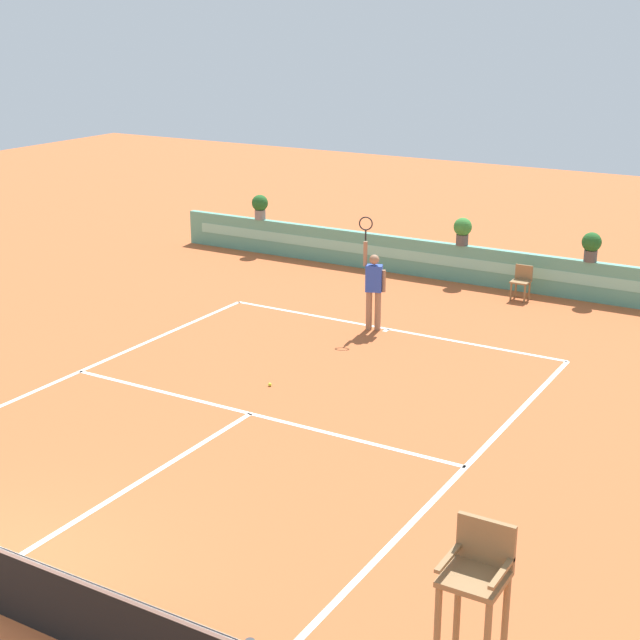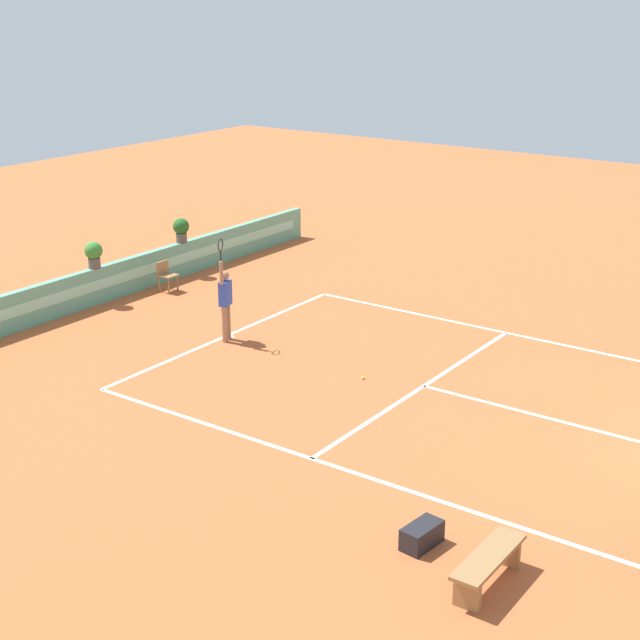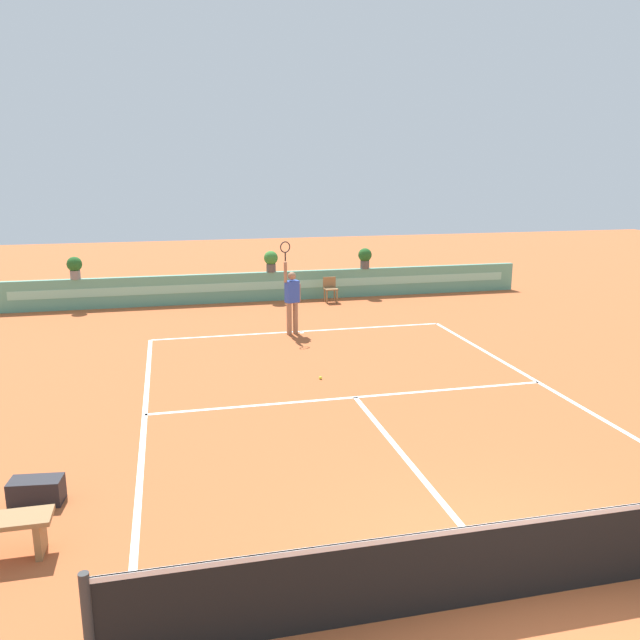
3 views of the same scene
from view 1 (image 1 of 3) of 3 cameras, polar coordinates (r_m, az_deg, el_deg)
name	(u,v)px [view 1 (image 1 of 3)]	position (r m, az deg, el deg)	size (l,w,h in m)	color
ground_plane	(237,422)	(16.79, -4.97, -6.10)	(60.00, 60.00, 0.00)	#B2562D
court_lines	(260,407)	(17.33, -3.60, -5.25)	(8.32, 11.94, 0.01)	white
back_wall_barrier	(465,264)	(25.32, 8.69, 3.34)	(18.00, 0.21, 1.00)	#599E84
umpire_chair	(475,600)	(9.85, 9.29, -16.25)	(0.60, 0.60, 2.14)	olive
ball_kid_chair	(522,281)	(24.07, 12.00, 2.32)	(0.44, 0.44, 0.85)	olive
tennis_player	(374,285)	(21.15, 3.23, 2.12)	(0.59, 0.33, 2.58)	#9E7051
tennis_ball_near_baseline	(270,384)	(18.26, -3.02, -3.88)	(0.07, 0.07, 0.07)	#CCE033
potted_plant_right	(591,245)	(24.14, 15.96, 4.35)	(0.48, 0.48, 0.72)	#514C47
potted_plant_far_left	(260,205)	(28.08, -3.62, 6.88)	(0.48, 0.48, 0.72)	gray
potted_plant_centre	(463,230)	(25.15, 8.55, 5.39)	(0.48, 0.48, 0.72)	#514C47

